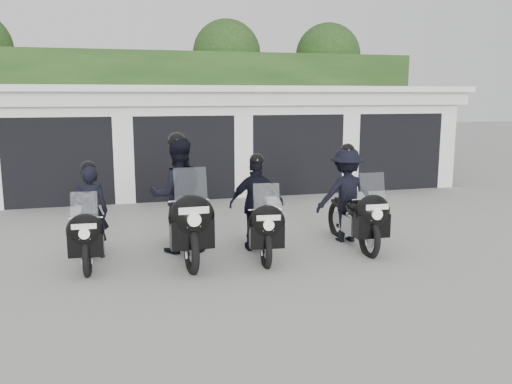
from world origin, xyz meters
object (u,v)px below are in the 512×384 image
object	(u,v)px
police_bike_c	(258,210)
police_bike_d	(350,200)
police_bike_a	(90,222)
police_bike_b	(180,203)

from	to	relation	value
police_bike_c	police_bike_d	size ratio (longest dim) A/B	0.94
police_bike_a	police_bike_c	xyz separation A→B (m)	(2.81, -0.19, 0.08)
police_bike_c	police_bike_a	bearing A→B (deg)	-177.28
police_bike_b	police_bike_c	world-z (taller)	police_bike_b
police_bike_a	police_bike_c	distance (m)	2.82
police_bike_a	police_bike_b	size ratio (longest dim) A/B	0.79
police_bike_a	police_bike_c	bearing A→B (deg)	-0.45
police_bike_a	police_bike_d	xyz separation A→B (m)	(4.61, -0.05, 0.13)
police_bike_a	police_bike_b	world-z (taller)	police_bike_b
police_bike_a	police_bike_b	bearing A→B (deg)	4.64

